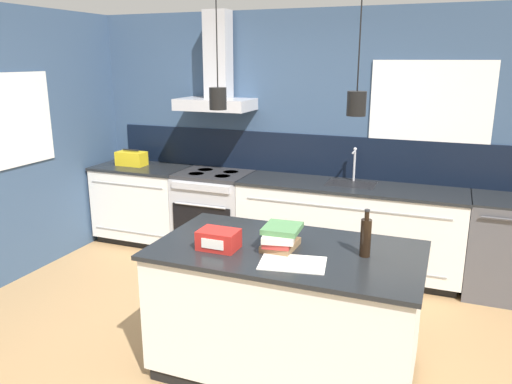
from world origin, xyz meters
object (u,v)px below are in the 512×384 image
object	(u,v)px
red_supply_box	(219,239)
book_stack	(281,237)
bottle_on_island	(366,237)
dishwasher	(503,247)
oven_range	(214,213)
yellow_toolbox	(131,158)

from	to	relation	value
red_supply_box	book_stack	bearing A→B (deg)	22.85
bottle_on_island	red_supply_box	bearing A→B (deg)	-166.27
dishwasher	red_supply_box	world-z (taller)	red_supply_box
oven_range	bottle_on_island	world-z (taller)	bottle_on_island
oven_range	dishwasher	world-z (taller)	same
dishwasher	red_supply_box	size ratio (longest dim) A/B	3.55
bottle_on_island	red_supply_box	size ratio (longest dim) A/B	1.20
bottle_on_island	yellow_toolbox	distance (m)	3.48
oven_range	red_supply_box	world-z (taller)	red_supply_box
bottle_on_island	book_stack	xyz separation A→B (m)	(-0.54, -0.07, -0.05)
book_stack	yellow_toolbox	world-z (taller)	yellow_toolbox
bottle_on_island	book_stack	distance (m)	0.54
oven_range	dishwasher	size ratio (longest dim) A/B	1.00
red_supply_box	oven_range	bearing A→B (deg)	117.06
dishwasher	book_stack	xyz separation A→B (m)	(-1.51, -1.85, 0.53)
yellow_toolbox	dishwasher	bearing A→B (deg)	-0.00
yellow_toolbox	bottle_on_island	bearing A→B (deg)	-30.84
red_supply_box	yellow_toolbox	xyz separation A→B (m)	(-2.08, 2.01, 0.02)
book_stack	yellow_toolbox	bearing A→B (deg)	142.97
bottle_on_island	red_supply_box	distance (m)	0.94
yellow_toolbox	oven_range	bearing A→B (deg)	-0.24
dishwasher	yellow_toolbox	size ratio (longest dim) A/B	2.68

